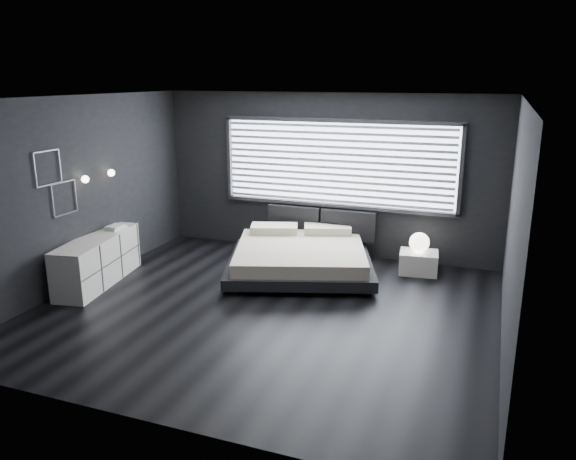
% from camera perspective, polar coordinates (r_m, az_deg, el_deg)
% --- Properties ---
extents(room, '(6.04, 6.00, 2.80)m').
position_cam_1_polar(room, '(7.26, -2.37, 2.14)').
color(room, black).
rests_on(room, ground).
extents(window, '(4.14, 0.09, 1.52)m').
position_cam_1_polar(window, '(9.66, 5.01, 6.68)').
color(window, white).
rests_on(window, ground).
extents(headboard, '(1.96, 0.16, 0.52)m').
position_cam_1_polar(headboard, '(9.89, 3.36, 0.76)').
color(headboard, black).
rests_on(headboard, ground).
extents(sconce_near, '(0.18, 0.11, 0.11)m').
position_cam_1_polar(sconce_near, '(8.78, -19.92, 4.87)').
color(sconce_near, silver).
rests_on(sconce_near, ground).
extents(sconce_far, '(0.18, 0.11, 0.11)m').
position_cam_1_polar(sconce_far, '(9.23, -17.53, 5.56)').
color(sconce_far, silver).
rests_on(sconce_far, ground).
extents(wall_art_upper, '(0.01, 0.48, 0.48)m').
position_cam_1_polar(wall_art_upper, '(8.36, -23.21, 5.81)').
color(wall_art_upper, '#47474C').
rests_on(wall_art_upper, ground).
extents(wall_art_lower, '(0.01, 0.48, 0.48)m').
position_cam_1_polar(wall_art_lower, '(8.62, -21.75, 3.03)').
color(wall_art_lower, '#47474C').
rests_on(wall_art_lower, ground).
extents(bed, '(2.81, 2.75, 0.58)m').
position_cam_1_polar(bed, '(9.02, 1.25, -2.65)').
color(bed, black).
rests_on(bed, ground).
extents(nightstand, '(0.65, 0.56, 0.35)m').
position_cam_1_polar(nightstand, '(9.25, 13.11, -3.22)').
color(nightstand, white).
rests_on(nightstand, ground).
extents(orb_lamp, '(0.32, 0.32, 0.32)m').
position_cam_1_polar(orb_lamp, '(9.16, 13.20, -1.24)').
color(orb_lamp, white).
rests_on(orb_lamp, nightstand).
extents(dresser, '(0.82, 1.88, 0.73)m').
position_cam_1_polar(dresser, '(8.99, -18.74, -2.93)').
color(dresser, white).
rests_on(dresser, ground).
extents(book_stack, '(0.26, 0.33, 0.06)m').
position_cam_1_polar(book_stack, '(9.27, -17.11, 0.28)').
color(book_stack, silver).
rests_on(book_stack, dresser).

